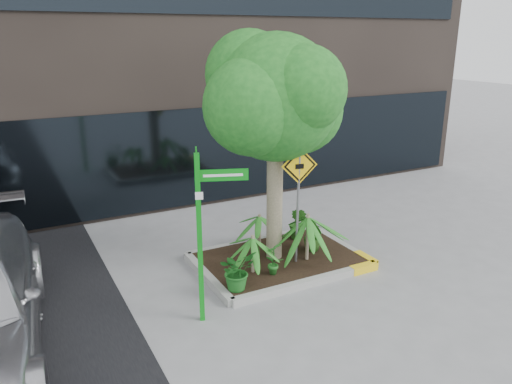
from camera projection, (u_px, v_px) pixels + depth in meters
name	position (u px, v px, depth m)	size (l,w,h in m)	color
ground	(278.00, 272.00, 9.95)	(80.00, 80.00, 0.00)	gray
planter	(281.00, 259.00, 10.25)	(3.35, 2.36, 0.15)	#9E9E99
tree	(275.00, 98.00, 9.31)	(3.09, 2.74, 4.64)	tan
palm_front	(308.00, 217.00, 9.88)	(1.10, 1.10, 1.22)	tan
palm_left	(253.00, 238.00, 9.40)	(0.85, 0.85, 0.94)	tan
palm_back	(260.00, 216.00, 10.83)	(0.72, 0.72, 0.80)	tan
shrub_a	(237.00, 270.00, 8.86)	(0.64, 0.64, 0.72)	#1A5B1C
shrub_b	(313.00, 235.00, 10.49)	(0.38, 0.38, 0.68)	#2B5F1C
shrub_c	(273.00, 258.00, 9.43)	(0.34, 0.34, 0.65)	#216B21
shrub_d	(298.00, 223.00, 11.04)	(0.41, 0.41, 0.75)	#2A6A1E
street_sign_post	(202.00, 220.00, 7.80)	(0.79, 1.02, 2.83)	#0D9419
cattle_sign	(299.00, 186.00, 9.54)	(0.72, 0.16, 2.37)	slate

